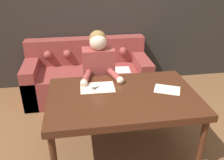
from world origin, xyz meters
name	(u,v)px	position (x,y,z in m)	size (l,w,h in m)	color
ground_plane	(128,147)	(0.00, 0.00, 0.00)	(16.00, 16.00, 0.00)	brown
wall_back	(107,5)	(0.00, 1.75, 1.30)	(8.00, 0.06, 2.60)	#2D2823
dining_table	(123,100)	(-0.08, -0.03, 0.66)	(1.48, 0.95, 0.72)	#472314
couch	(88,76)	(-0.37, 1.34, 0.31)	(1.85, 0.82, 0.84)	brown
person	(99,79)	(-0.26, 0.59, 0.61)	(0.47, 0.56, 1.21)	#33281E
pattern_paper_main	(97,88)	(-0.32, 0.15, 0.72)	(0.36, 0.25, 0.00)	beige
pattern_paper_offcut	(167,90)	(0.38, 0.00, 0.72)	(0.31, 0.28, 0.00)	beige
scissors	(97,87)	(-0.33, 0.15, 0.72)	(0.19, 0.15, 0.01)	silver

